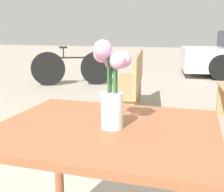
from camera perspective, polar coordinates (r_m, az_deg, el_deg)
The scene contains 4 objects.
table_front at distance 1.18m, azimuth -1.19°, elevation -11.34°, with size 0.90×0.73×0.74m.
flower_vase at distance 1.07m, azimuth -0.00°, elevation 1.97°, with size 0.15×0.14×0.34m.
bench_middle at distance 3.67m, azimuth 4.08°, elevation 2.91°, with size 0.66×1.84×0.85m.
bicycle at distance 5.98m, azimuth -7.93°, elevation 5.70°, with size 1.59×0.77×0.81m.
Camera 1 is at (0.35, -1.02, 1.10)m, focal length 45.00 mm.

